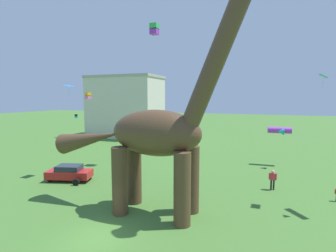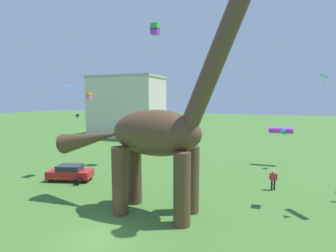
% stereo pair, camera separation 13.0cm
% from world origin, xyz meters
% --- Properties ---
extents(ground_plane, '(240.00, 240.00, 0.00)m').
position_xyz_m(ground_plane, '(0.00, 0.00, 0.00)').
color(ground_plane, '#42702D').
extents(dinosaur_sculpture, '(15.04, 3.19, 15.72)m').
position_xyz_m(dinosaur_sculpture, '(1.72, 4.28, 5.69)').
color(dinosaur_sculpture, '#513823').
rests_on(dinosaur_sculpture, ground_plane).
extents(parked_sedan_left, '(4.54, 2.93, 1.55)m').
position_xyz_m(parked_sedan_left, '(-8.94, 7.69, 0.81)').
color(parked_sedan_left, red).
rests_on(parked_sedan_left, ground_plane).
extents(person_strolling_adult, '(0.66, 0.29, 1.77)m').
position_xyz_m(person_strolling_adult, '(9.51, 12.18, 1.07)').
color(person_strolling_adult, black).
rests_on(person_strolling_adult, ground_plane).
extents(kite_near_high, '(2.69, 2.31, 0.78)m').
position_xyz_m(kite_near_high, '(10.27, 21.39, 4.21)').
color(kite_near_high, purple).
extents(kite_apex, '(0.90, 0.90, 1.24)m').
position_xyz_m(kite_apex, '(-3.78, 16.63, 15.97)').
color(kite_apex, green).
extents(kite_trailing, '(0.58, 0.58, 0.60)m').
position_xyz_m(kite_trailing, '(-20.42, 22.32, 5.06)').
color(kite_trailing, black).
extents(kite_far_left, '(0.86, 1.15, 1.42)m').
position_xyz_m(kite_far_left, '(-9.88, 9.19, 9.25)').
color(kite_far_left, '#287AE5').
extents(kite_mid_right, '(0.59, 0.83, 1.07)m').
position_xyz_m(kite_mid_right, '(12.53, 10.01, 9.63)').
color(kite_mid_right, '#19B2B7').
extents(kite_mid_left, '(0.96, 0.96, 1.11)m').
position_xyz_m(kite_mid_left, '(-20.70, 25.90, 8.41)').
color(kite_mid_left, orange).
extents(background_building_block, '(14.56, 8.70, 12.49)m').
position_xyz_m(background_building_block, '(-18.81, 35.35, 6.25)').
color(background_building_block, beige).
rests_on(background_building_block, ground_plane).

